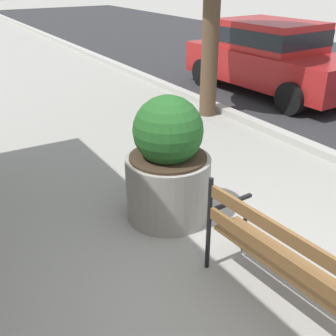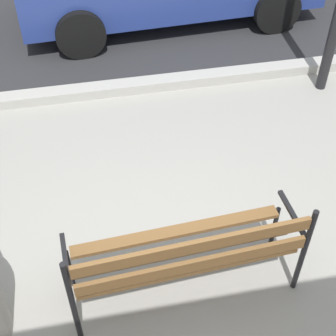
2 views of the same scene
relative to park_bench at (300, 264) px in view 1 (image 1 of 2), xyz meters
name	(u,v)px [view 1 (image 1 of 2)]	position (x,y,z in m)	size (l,w,h in m)	color
ground_plane	(266,302)	(-0.23, -0.06, -0.54)	(80.00, 80.00, 0.00)	#9E9B93
park_bench	(300,264)	(0.00, 0.00, 0.00)	(1.83, 0.63, 0.95)	brown
concrete_planter	(168,165)	(-1.85, -0.05, 0.09)	(0.94, 0.94, 1.41)	gray
parked_car_red	(271,55)	(-5.13, 4.64, 0.30)	(4.18, 2.07, 1.56)	#B21E1E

